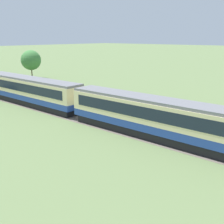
# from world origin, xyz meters

# --- Properties ---
(passenger_train) EXTENTS (110.47, 3.14, 4.17)m
(passenger_train) POSITION_xyz_m (-24.10, 1.83, 2.31)
(passenger_train) COLOR #234293
(passenger_train) RESTS_ON ground_plane
(railway_track) EXTENTS (179.47, 3.60, 0.04)m
(railway_track) POSITION_xyz_m (-19.59, 1.83, 0.01)
(railway_track) COLOR #665B51
(railway_track) RESTS_ON ground_plane
(yard_tree_0) EXTENTS (4.88, 4.88, 6.91)m
(yard_tree_0) POSITION_xyz_m (-70.49, 18.17, 4.46)
(yard_tree_0) COLOR #4C3823
(yard_tree_0) RESTS_ON ground_plane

